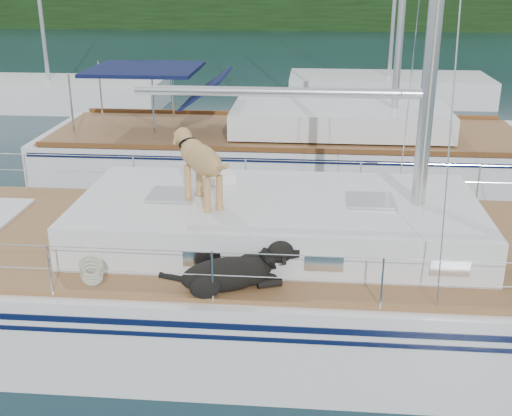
{
  "coord_description": "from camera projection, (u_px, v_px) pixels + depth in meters",
  "views": [
    {
      "loc": [
        1.2,
        -7.87,
        4.65
      ],
      "look_at": [
        0.5,
        0.2,
        1.6
      ],
      "focal_mm": 45.0,
      "sensor_mm": 36.0,
      "label": 1
    }
  ],
  "objects": [
    {
      "name": "shore_bank",
      "position": [
        299.0,
        20.0,
        51.94
      ],
      "size": [
        92.0,
        1.0,
        1.2
      ],
      "primitive_type": "cube",
      "color": "#595147",
      "rests_on": "ground"
    },
    {
      "name": "ground",
      "position": [
        220.0,
        318.0,
        9.07
      ],
      "size": [
        120.0,
        120.0,
        0.0
      ],
      "primitive_type": "plane",
      "color": "black",
      "rests_on": "ground"
    },
    {
      "name": "bg_boat_center",
      "position": [
        388.0,
        89.0,
        23.5
      ],
      "size": [
        7.2,
        3.0,
        11.65
      ],
      "color": "white",
      "rests_on": "ground"
    },
    {
      "name": "neighbor_sailboat",
      "position": [
        290.0,
        153.0,
        14.8
      ],
      "size": [
        11.0,
        3.5,
        13.3
      ],
      "color": "white",
      "rests_on": "ground"
    },
    {
      "name": "bg_boat_west",
      "position": [
        50.0,
        94.0,
        22.61
      ],
      "size": [
        8.0,
        3.0,
        11.65
      ],
      "color": "white",
      "rests_on": "ground"
    },
    {
      "name": "main_sailboat",
      "position": [
        225.0,
        275.0,
        8.82
      ],
      "size": [
        12.0,
        3.83,
        14.01
      ],
      "color": "white",
      "rests_on": "ground"
    }
  ]
}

